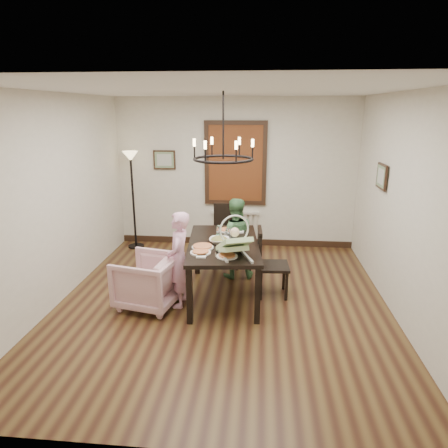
% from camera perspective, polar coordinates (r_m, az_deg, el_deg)
% --- Properties ---
extents(room_shell, '(4.51, 5.00, 2.81)m').
position_cam_1_polar(room_shell, '(5.49, 0.15, 3.70)').
color(room_shell, brown).
rests_on(room_shell, ground).
extents(dining_table, '(1.12, 1.79, 0.80)m').
position_cam_1_polar(dining_table, '(5.57, -0.10, -3.49)').
color(dining_table, black).
rests_on(dining_table, room_shell).
extents(chair_far, '(0.48, 0.48, 1.05)m').
position_cam_1_polar(chair_far, '(6.70, 0.36, -1.73)').
color(chair_far, black).
rests_on(chair_far, room_shell).
extents(chair_right, '(0.46, 0.46, 0.99)m').
position_cam_1_polar(chair_right, '(5.71, 7.05, -5.43)').
color(chair_right, black).
rests_on(chair_right, room_shell).
extents(armchair, '(0.93, 0.91, 0.71)m').
position_cam_1_polar(armchair, '(5.52, -10.79, -7.99)').
color(armchair, beige).
rests_on(armchair, room_shell).
extents(elderly_woman, '(0.26, 0.40, 1.08)m').
position_cam_1_polar(elderly_woman, '(5.40, -6.43, -6.17)').
color(elderly_woman, '#E4A1C1').
rests_on(elderly_woman, room_shell).
extents(seated_man, '(0.58, 0.49, 1.06)m').
position_cam_1_polar(seated_man, '(6.26, 1.51, -3.00)').
color(seated_man, '#497C4A').
rests_on(seated_man, room_shell).
extents(baby_bouncer, '(0.58, 0.66, 0.36)m').
position_cam_1_polar(baby_bouncer, '(4.98, 1.43, -2.66)').
color(baby_bouncer, '#C7ECA2').
rests_on(baby_bouncer, dining_table).
extents(salad_bowl, '(0.33, 0.33, 0.08)m').
position_cam_1_polar(salad_bowl, '(5.51, -0.67, -2.32)').
color(salad_bowl, white).
rests_on(salad_bowl, dining_table).
extents(pizza_platter, '(0.29, 0.29, 0.04)m').
position_cam_1_polar(pizza_platter, '(5.32, -3.08, -3.27)').
color(pizza_platter, tan).
rests_on(pizza_platter, dining_table).
extents(drinking_glass, '(0.07, 0.07, 0.15)m').
position_cam_1_polar(drinking_glass, '(5.69, 0.58, -1.38)').
color(drinking_glass, silver).
rests_on(drinking_glass, dining_table).
extents(window_blinds, '(1.00, 0.03, 1.40)m').
position_cam_1_polar(window_blinds, '(7.51, 1.65, 8.64)').
color(window_blinds, brown).
rests_on(window_blinds, room_shell).
extents(radiator, '(0.92, 0.12, 0.62)m').
position_cam_1_polar(radiator, '(7.80, 1.59, -0.49)').
color(radiator, silver).
rests_on(radiator, room_shell).
extents(picture_back, '(0.42, 0.03, 0.36)m').
position_cam_1_polar(picture_back, '(7.72, -8.51, 9.05)').
color(picture_back, black).
rests_on(picture_back, room_shell).
extents(picture_right, '(0.03, 0.42, 0.36)m').
position_cam_1_polar(picture_right, '(6.19, 21.61, 6.34)').
color(picture_right, black).
rests_on(picture_right, room_shell).
extents(floor_lamp, '(0.30, 0.30, 1.80)m').
position_cam_1_polar(floor_lamp, '(7.70, -12.82, 3.13)').
color(floor_lamp, black).
rests_on(floor_lamp, room_shell).
extents(chandelier, '(0.80, 0.80, 0.04)m').
position_cam_1_polar(chandelier, '(5.29, -0.11, 9.26)').
color(chandelier, black).
rests_on(chandelier, room_shell).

